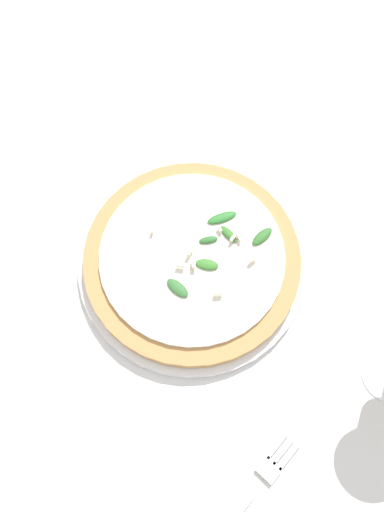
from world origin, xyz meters
name	(u,v)px	position (x,y,z in m)	size (l,w,h in m)	color
ground_plane	(189,242)	(0.00, 0.00, 0.00)	(6.00, 6.00, 0.00)	silver
pizza_arugula_main	(192,260)	(-0.01, -0.03, 0.02)	(0.31, 0.31, 0.05)	white
fork	(236,512)	(-0.13, -0.32, 0.01)	(0.21, 0.08, 0.00)	silver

